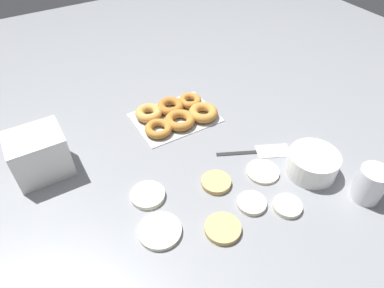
{
  "coord_description": "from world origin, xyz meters",
  "views": [
    {
      "loc": [
        0.36,
        0.61,
        0.77
      ],
      "look_at": [
        -0.04,
        -0.06,
        0.04
      ],
      "focal_mm": 32.0,
      "sensor_mm": 36.0,
      "label": 1
    }
  ],
  "objects": [
    {
      "name": "ground_plane",
      "position": [
        0.0,
        0.0,
        0.0
      ],
      "size": [
        3.0,
        3.0,
        0.0
      ],
      "primitive_type": "plane",
      "color": "gray"
    },
    {
      "name": "pancake_6",
      "position": [
        -0.08,
        0.2,
        0.01
      ],
      "size": [
        0.08,
        0.08,
        0.01
      ],
      "primitive_type": "cylinder",
      "color": "beige",
      "rests_on": "ground_plane"
    },
    {
      "name": "container_stack",
      "position": [
        0.38,
        -0.22,
        0.07
      ],
      "size": [
        0.16,
        0.13,
        0.14
      ],
      "color": "white",
      "rests_on": "ground_plane"
    },
    {
      "name": "pancake_3",
      "position": [
        -0.18,
        0.12,
        0.01
      ],
      "size": [
        0.1,
        0.1,
        0.01
      ],
      "primitive_type": "cylinder",
      "color": "beige",
      "rests_on": "ground_plane"
    },
    {
      "name": "pancake_2",
      "position": [
        0.18,
        0.15,
        0.01
      ],
      "size": [
        0.11,
        0.11,
        0.01
      ],
      "primitive_type": "cylinder",
      "color": "silver",
      "rests_on": "ground_plane"
    },
    {
      "name": "paper_cup",
      "position": [
        -0.37,
        0.34,
        0.05
      ],
      "size": [
        0.08,
        0.08,
        0.11
      ],
      "color": "white",
      "rests_on": "ground_plane"
    },
    {
      "name": "pancake_4",
      "position": [
        -0.03,
        0.08,
        0.01
      ],
      "size": [
        0.09,
        0.09,
        0.02
      ],
      "primitive_type": "cylinder",
      "color": "tan",
      "rests_on": "ground_plane"
    },
    {
      "name": "pancake_1",
      "position": [
        0.04,
        0.22,
        0.01
      ],
      "size": [
        0.1,
        0.1,
        0.02
      ],
      "primitive_type": "cylinder",
      "color": "tan",
      "rests_on": "ground_plane"
    },
    {
      "name": "donut_tray",
      "position": [
        -0.08,
        -0.25,
        0.02
      ],
      "size": [
        0.29,
        0.21,
        0.04
      ],
      "color": "silver",
      "rests_on": "ground_plane"
    },
    {
      "name": "pancake_0",
      "position": [
        0.16,
        0.03,
        0.01
      ],
      "size": [
        0.1,
        0.1,
        0.01
      ],
      "primitive_type": "cylinder",
      "color": "silver",
      "rests_on": "ground_plane"
    },
    {
      "name": "spatula",
      "position": [
        -0.25,
        0.05,
        0.0
      ],
      "size": [
        0.23,
        0.13,
        0.01
      ],
      "rotation": [
        0.0,
        0.0,
        2.7
      ],
      "color": "black",
      "rests_on": "ground_plane"
    },
    {
      "name": "pancake_5",
      "position": [
        -0.16,
        0.25,
        0.01
      ],
      "size": [
        0.08,
        0.08,
        0.01
      ],
      "primitive_type": "cylinder",
      "color": "silver",
      "rests_on": "ground_plane"
    },
    {
      "name": "batter_bowl",
      "position": [
        -0.31,
        0.19,
        0.04
      ],
      "size": [
        0.15,
        0.15,
        0.07
      ],
      "color": "white",
      "rests_on": "ground_plane"
    }
  ]
}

